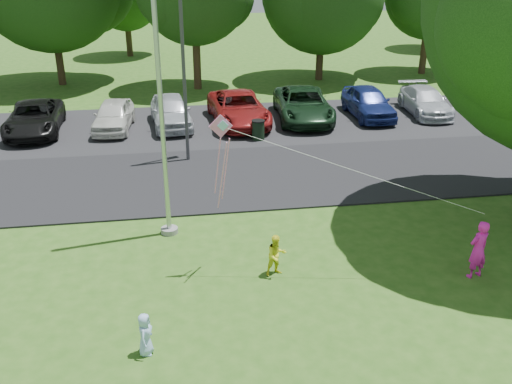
{
  "coord_description": "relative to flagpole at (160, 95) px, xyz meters",
  "views": [
    {
      "loc": [
        -3.24,
        -10.23,
        7.98
      ],
      "look_at": [
        -1.05,
        4.0,
        1.6
      ],
      "focal_mm": 40.0,
      "sensor_mm": 36.0,
      "label": 1
    }
  ],
  "objects": [
    {
      "name": "ground",
      "position": [
        3.5,
        -5.0,
        -4.17
      ],
      "size": [
        120.0,
        120.0,
        0.0
      ],
      "primitive_type": "plane",
      "color": "#2A5416",
      "rests_on": "ground"
    },
    {
      "name": "park_road",
      "position": [
        3.5,
        4.0,
        -4.14
      ],
      "size": [
        60.0,
        6.0,
        0.06
      ],
      "primitive_type": "cube",
      "color": "black",
      "rests_on": "ground"
    },
    {
      "name": "parking_strip",
      "position": [
        3.5,
        10.5,
        -4.14
      ],
      "size": [
        42.0,
        7.0,
        0.06
      ],
      "primitive_type": "cube",
      "color": "black",
      "rests_on": "ground"
    },
    {
      "name": "flagpole",
      "position": [
        0.0,
        0.0,
        0.0
      ],
      "size": [
        0.5,
        0.5,
        10.0
      ],
      "color": "#B7BABF",
      "rests_on": "ground"
    },
    {
      "name": "street_lamp",
      "position": [
        1.07,
        6.11,
        -0.15
      ],
      "size": [
        1.77,
        0.91,
        6.69
      ],
      "rotation": [
        0.0,
        0.0,
        0.41
      ],
      "color": "#3F3F44",
      "rests_on": "ground"
    },
    {
      "name": "trash_can",
      "position": [
        3.93,
        8.0,
        -3.7
      ],
      "size": [
        0.58,
        0.58,
        0.92
      ],
      "rotation": [
        0.0,
        0.0,
        0.25
      ],
      "color": "black",
      "rests_on": "ground"
    },
    {
      "name": "parked_cars",
      "position": [
        3.49,
        10.56,
        -3.4
      ],
      "size": [
        20.73,
        5.55,
        1.47
      ],
      "color": "black",
      "rests_on": "ground"
    },
    {
      "name": "woman",
      "position": [
        7.75,
        -3.62,
        -3.37
      ],
      "size": [
        0.66,
        0.53,
        1.59
      ],
      "primitive_type": "imported",
      "rotation": [
        0.0,
        0.0,
        3.43
      ],
      "color": "#F520B9",
      "rests_on": "ground"
    },
    {
      "name": "child_yellow",
      "position": [
        2.71,
        -2.73,
        -3.6
      ],
      "size": [
        0.64,
        0.55,
        1.13
      ],
      "primitive_type": "imported",
      "rotation": [
        0.0,
        0.0,
        0.26
      ],
      "color": "yellow",
      "rests_on": "ground"
    },
    {
      "name": "child_blue",
      "position": [
        -0.55,
        -5.38,
        -3.68
      ],
      "size": [
        0.4,
        0.53,
        0.97
      ],
      "primitive_type": "imported",
      "rotation": [
        0.0,
        0.0,
        1.36
      ],
      "color": "#9CC0EF",
      "rests_on": "ground"
    },
    {
      "name": "kite",
      "position": [
        1.58,
        -2.25,
        -0.73
      ],
      "size": [
        6.63,
        1.66,
        2.53
      ],
      "rotation": [
        0.0,
        0.0,
        0.01
      ],
      "color": "pink",
      "rests_on": "ground"
    }
  ]
}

